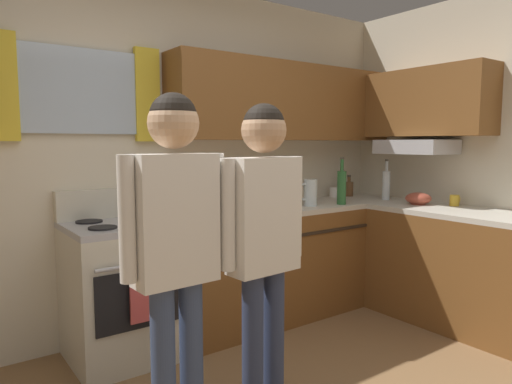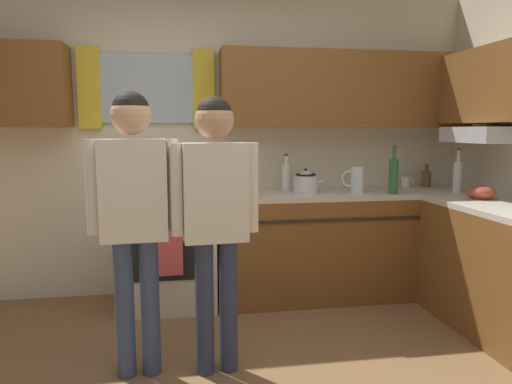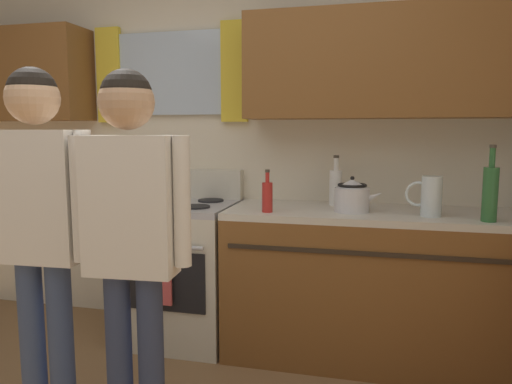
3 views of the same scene
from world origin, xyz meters
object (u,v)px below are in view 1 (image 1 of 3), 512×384
Objects in this scene: bottle_wine_green at (342,186)px; mug_ceramic_white at (334,192)px; adult_left at (175,233)px; bottle_tall_clear at (386,184)px; water_pitcher at (310,192)px; bottle_sauce_red at (222,204)px; stovetop_kettle at (266,197)px; bottle_squat_brown at (349,188)px; mug_mustard_yellow at (455,200)px; adult_in_plaid at (264,227)px; bottle_milk_white at (237,192)px; stove_oven at (125,287)px; mixing_bowl at (418,199)px.

mug_ceramic_white is (0.32, 0.40, -0.10)m from bottle_wine_green.
adult_left is at bearing -150.46° from mug_ceramic_white.
bottle_tall_clear is 2.68m from adult_left.
bottle_tall_clear is 1.67× the size of water_pitcher.
bottle_sauce_red is 0.49m from stovetop_kettle.
stovetop_kettle is 1.24× the size of water_pitcher.
adult_left is at bearing -152.61° from bottle_squat_brown.
stovetop_kettle is 1.64m from adult_left.
bottle_tall_clear reaches higher than bottle_squat_brown.
bottle_tall_clear is (1.73, -0.02, 0.05)m from bottle_sauce_red.
mug_ceramic_white is at bearing 27.62° from water_pitcher.
adult_left is (-1.27, -1.03, 0.03)m from stovetop_kettle.
bottle_sauce_red is at bearing 179.56° from bottle_wine_green.
bottle_tall_clear reaches higher than bottle_sauce_red.
water_pitcher is (-0.84, 0.10, -0.03)m from bottle_tall_clear.
adult_in_plaid is at bearing -171.58° from mug_mustard_yellow.
adult_in_plaid is at bearing -127.53° from stovetop_kettle.
bottle_squat_brown is 0.84m from water_pitcher.
bottle_sauce_red is at bearing -174.97° from water_pitcher.
mug_mustard_yellow is 2.68m from adult_left.
bottle_tall_clear is at bearing -0.83° from bottle_sauce_red.
bottle_tall_clear is at bearing -60.67° from mug_ceramic_white.
bottle_milk_white is at bearing 146.99° from mug_mustard_yellow.
bottle_tall_clear is at bearing -1.64° from bottle_wine_green.
adult_in_plaid is at bearing -144.00° from mug_ceramic_white.
bottle_tall_clear is 1.42m from bottle_milk_white.
bottle_milk_white reaches higher than stovetop_kettle.
mug_ceramic_white is 0.08× the size of adult_in_plaid.
stovetop_kettle reaches higher than mug_mustard_yellow.
mug_ceramic_white is (-0.37, 1.01, 0.00)m from mug_mustard_yellow.
mug_ceramic_white is at bearing 5.28° from stove_oven.
mug_ceramic_white is 2.28m from adult_in_plaid.
bottle_wine_green is at bearing -0.44° from bottle_sauce_red.
bottle_milk_white is (0.99, 0.16, 0.55)m from stove_oven.
water_pitcher is (0.89, 0.08, 0.02)m from bottle_sauce_red.
adult_in_plaid is (-0.71, -1.30, -0.01)m from bottle_milk_white.
adult_left is (-2.53, -0.88, -0.02)m from bottle_tall_clear.
bottle_milk_white is 1.48× the size of mixing_bowl.
bottle_milk_white is at bearing 164.45° from bottle_tall_clear.
water_pitcher reaches higher than mug_ceramic_white.
mug_mustard_yellow is 0.07× the size of adult_left.
mug_mustard_yellow is at bearing -54.85° from mixing_bowl.
bottle_wine_green is 3.28× the size of mug_mustard_yellow.
stovetop_kettle is at bearing 151.79° from mug_mustard_yellow.
mixing_bowl is (0.53, -0.38, -0.10)m from bottle_wine_green.
bottle_squat_brown is at bearing 96.85° from bottle_tall_clear.
stove_oven is 1.91m from bottle_wine_green.
mug_mustard_yellow is at bearing -77.54° from bottle_tall_clear.
bottle_tall_clear is 0.23× the size of adult_left.
adult_left is (-1.97, -0.90, -0.03)m from bottle_wine_green.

